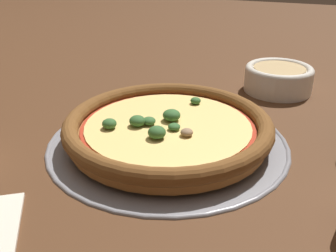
% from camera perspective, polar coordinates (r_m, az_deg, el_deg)
% --- Properties ---
extents(ground_plane, '(3.00, 3.00, 0.00)m').
position_cam_1_polar(ground_plane, '(0.60, -0.00, -2.44)').
color(ground_plane, '#4C2D19').
extents(pizza_tray, '(0.36, 0.36, 0.01)m').
position_cam_1_polar(pizza_tray, '(0.60, -0.00, -2.16)').
color(pizza_tray, gray).
rests_on(pizza_tray, ground_plane).
extents(pizza, '(0.31, 0.31, 0.04)m').
position_cam_1_polar(pizza, '(0.59, -0.02, -0.20)').
color(pizza, '#A86B33').
rests_on(pizza, pizza_tray).
extents(bowl_near, '(0.13, 0.13, 0.05)m').
position_cam_1_polar(bowl_near, '(0.83, 15.74, 6.82)').
color(bowl_near, silver).
rests_on(bowl_near, ground_plane).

